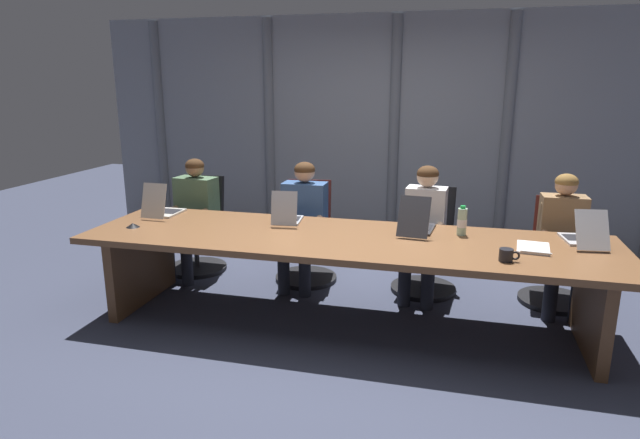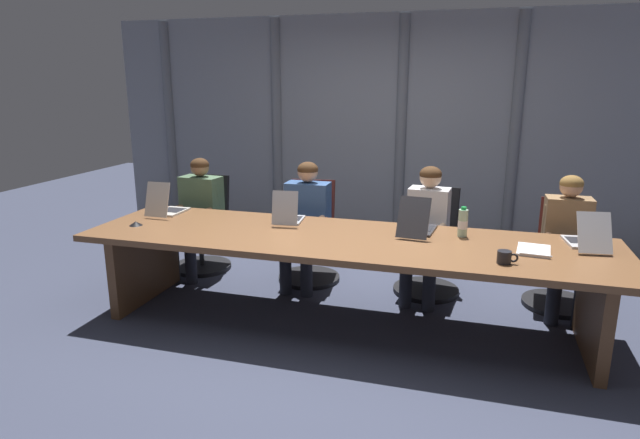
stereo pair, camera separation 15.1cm
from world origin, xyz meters
TOP-DOWN VIEW (x-y plane):
  - ground_plane at (0.00, 0.00)m, footprint 14.10×14.10m
  - conference_table at (0.00, 0.00)m, footprint 4.11×1.11m
  - curtain_backdrop at (-0.00, 2.38)m, footprint 7.05×0.17m
  - laptop_left_end at (-1.72, 0.27)m, footprint 0.22×0.42m
  - laptop_left_mid at (-0.56, 0.29)m, footprint 0.26×0.39m
  - laptop_center at (0.53, 0.28)m, footprint 0.28×0.51m
  - laptop_right_mid at (1.75, 0.26)m, footprint 0.28×0.49m
  - office_chair_left_end at (-1.73, 0.91)m, footprint 0.60×0.60m
  - office_chair_left_mid at (-0.56, 0.91)m, footprint 0.60×0.60m
  - office_chair_center at (0.58, 0.91)m, footprint 0.60×0.60m
  - office_chair_right_mid at (1.72, 0.91)m, footprint 0.60×0.60m
  - person_left_end at (-1.69, 0.76)m, footprint 0.45×0.57m
  - person_left_mid at (-0.56, 0.76)m, footprint 0.42×0.55m
  - person_center at (0.56, 0.75)m, footprint 0.39×0.57m
  - person_right_mid at (1.71, 0.75)m, footprint 0.38×0.55m
  - water_bottle_primary at (0.88, 0.28)m, footprint 0.07×0.07m
  - coffee_mug_near at (1.17, -0.30)m, footprint 0.14×0.09m
  - conference_mic_left_side at (-1.76, -0.16)m, footprint 0.11×0.11m
  - spiral_notepad at (1.38, 0.03)m, footprint 0.25×0.33m

SIDE VIEW (x-z plane):
  - ground_plane at x=0.00m, z-range 0.00..0.00m
  - office_chair_right_mid at x=1.72m, z-range -0.12..0.79m
  - office_chair_left_end at x=-1.73m, z-range -0.13..0.83m
  - office_chair_center at x=0.58m, z-range -0.13..0.83m
  - office_chair_left_mid at x=-0.56m, z-range -0.13..0.83m
  - conference_table at x=0.00m, z-range 0.23..0.95m
  - person_right_mid at x=1.71m, z-range 0.07..1.22m
  - person_left_end at x=-1.69m, z-range 0.07..1.23m
  - person_center at x=0.56m, z-range 0.07..1.25m
  - person_left_mid at x=-0.56m, z-range 0.08..1.25m
  - spiral_notepad at x=1.38m, z-range 0.72..0.75m
  - conference_mic_left_side at x=-1.76m, z-range 0.73..0.76m
  - coffee_mug_near at x=1.17m, z-range 0.73..0.81m
  - laptop_right_mid at x=1.75m, z-range 0.64..0.92m
  - laptop_left_mid at x=-0.56m, z-range 0.63..0.93m
  - laptop_left_end at x=-1.72m, z-range 0.63..0.94m
  - laptop_center at x=0.53m, z-range 0.63..0.94m
  - water_bottle_primary at x=0.88m, z-range 0.71..0.95m
  - curtain_backdrop at x=0.00m, z-range 0.00..2.64m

